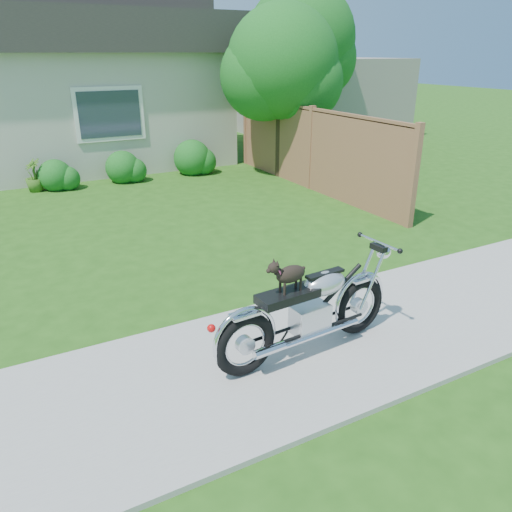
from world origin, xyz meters
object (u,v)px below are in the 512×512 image
at_px(fence, 311,149).
at_px(potted_plant_right, 34,175).
at_px(tree_far, 305,45).
at_px(tree_near, 288,68).
at_px(motorcycle_with_dog, 310,309).

xyz_separation_m(fence, potted_plant_right, (-5.77, 2.80, -0.56)).
height_order(tree_far, potted_plant_right, tree_far).
distance_m(fence, potted_plant_right, 6.43).
bearing_deg(tree_far, potted_plant_right, -171.54).
xyz_separation_m(tree_near, motorcycle_with_dog, (-4.16, -7.21, -2.11)).
height_order(tree_near, motorcycle_with_dog, tree_near).
relative_size(fence, motorcycle_with_dog, 2.98).
xyz_separation_m(fence, motorcycle_with_dog, (-3.99, -5.85, -0.40)).
height_order(fence, tree_far, tree_far).
height_order(potted_plant_right, motorcycle_with_dog, motorcycle_with_dog).
xyz_separation_m(tree_far, potted_plant_right, (-8.20, -1.22, -2.83)).
height_order(fence, motorcycle_with_dog, fence).
relative_size(fence, tree_near, 1.60).
xyz_separation_m(fence, tree_near, (0.18, 1.36, 1.72)).
relative_size(fence, potted_plant_right, 8.74).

